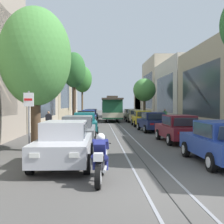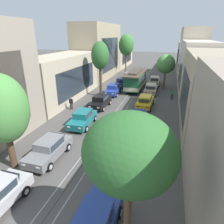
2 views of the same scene
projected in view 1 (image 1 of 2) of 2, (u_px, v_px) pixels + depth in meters
ground_plane at (113, 123)px, 33.25m from camera, size 163.21×163.21×0.00m
trolley_track_rails at (112, 121)px, 37.78m from camera, size 1.14×73.28×0.01m
building_facade_left at (37, 86)px, 36.79m from camera, size 5.58×64.98×10.96m
building_facade_right at (183, 91)px, 38.13m from camera, size 5.99×64.98×10.26m
parked_car_silver_near_left at (65, 143)px, 10.21m from camera, size 2.04×4.38×1.58m
parked_car_grey_second_left at (78, 130)px, 15.28m from camera, size 2.01×4.36×1.58m
parked_car_teal_mid_left at (84, 123)px, 21.42m from camera, size 2.13×4.42×1.58m
parked_car_black_fourth_left at (86, 119)px, 27.10m from camera, size 2.05×4.38×1.58m
parked_car_blue_fifth_left at (89, 117)px, 33.26m from camera, size 2.04×4.38×1.58m
parked_car_navy_sixth_left at (91, 115)px, 38.45m from camera, size 2.08×4.40×1.58m
parked_car_grey_far_left at (92, 114)px, 44.24m from camera, size 2.05×4.38×1.58m
parked_car_blue_near_right at (221, 142)px, 10.52m from camera, size 2.02×4.37×1.58m
parked_car_maroon_second_right at (179, 129)px, 16.49m from camera, size 2.07×4.39×1.58m
parked_car_navy_mid_right at (153, 122)px, 23.21m from camera, size 2.15×4.42×1.58m
parked_car_yellow_fourth_right at (142, 118)px, 29.05m from camera, size 2.07×4.39×1.58m
parked_car_beige_fifth_right at (135, 116)px, 35.62m from camera, size 2.03×4.37×1.58m
parked_car_beige_sixth_right at (130, 114)px, 41.71m from camera, size 2.14×4.42×1.58m
street_tree_kerb_left_near at (35, 57)px, 13.44m from camera, size 3.37×3.24×6.79m
street_tree_kerb_left_second at (74, 71)px, 31.66m from camera, size 2.60×2.58×8.04m
street_tree_kerb_left_mid at (82, 79)px, 49.36m from camera, size 3.36×2.93×8.97m
street_tree_kerb_right_second at (144, 90)px, 39.45m from camera, size 3.11×3.26×5.83m
cable_car_trolley at (112, 109)px, 37.18m from camera, size 2.75×9.16×3.28m
motorcycle_with_rider at (100, 159)px, 8.02m from camera, size 0.59×1.99×1.37m
pedestrian_on_left_pavement at (165, 115)px, 33.55m from camera, size 0.55×0.37×1.66m
pedestrian_on_right_pavement at (49, 119)px, 25.19m from camera, size 0.55×0.24×1.60m
street_sign_post at (29, 120)px, 9.98m from camera, size 0.36×0.07×2.66m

